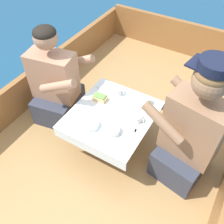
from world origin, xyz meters
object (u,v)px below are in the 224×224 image
person_starboard (191,134)px  coffee_cup_starboard (118,91)px  person_port (56,85)px  coffee_cup_port (137,118)px  sandwich (100,98)px  tin_can (147,101)px

person_starboard → coffee_cup_starboard: person_starboard is taller
coffee_cup_starboard → person_port: bearing=-160.8°
coffee_cup_starboard → coffee_cup_port: bearing=-34.8°
sandwich → coffee_cup_starboard: 0.17m
person_port → coffee_cup_port: size_ratio=9.24×
person_port → tin_can: (0.81, 0.21, 0.02)m
person_starboard → coffee_cup_starboard: size_ratio=9.99×
coffee_cup_starboard → tin_can: bearing=3.9°
sandwich → coffee_cup_starboard: size_ratio=1.13×
person_port → coffee_cup_port: person_port is taller
tin_can → sandwich: bearing=-154.7°
coffee_cup_port → tin_can: 0.22m
person_starboard → coffee_cup_port: size_ratio=10.54×
person_starboard → tin_can: person_starboard is taller
person_port → tin_can: person_port is taller
coffee_cup_port → coffee_cup_starboard: bearing=145.2°
coffee_cup_port → tin_can: (-0.02, 0.22, -0.00)m
person_starboard → tin_can: 0.48m
coffee_cup_port → coffee_cup_starboard: (-0.29, 0.20, 0.00)m
person_starboard → sandwich: (-0.79, 0.03, -0.05)m
coffee_cup_port → coffee_cup_starboard: 0.35m
person_port → sandwich: (0.45, 0.04, 0.03)m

